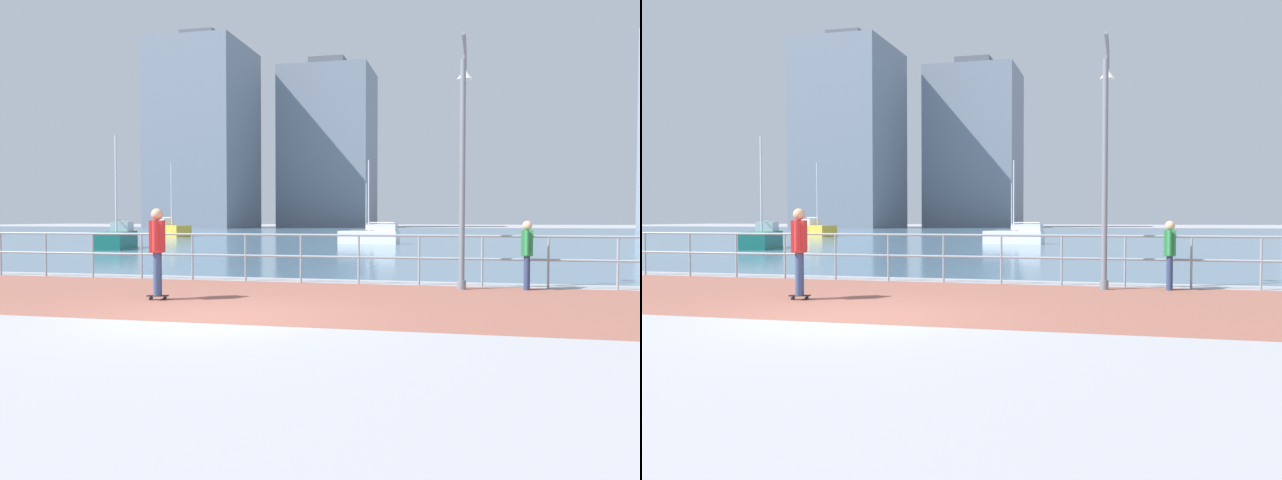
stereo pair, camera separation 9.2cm
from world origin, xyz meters
TOP-DOWN VIEW (x-y plane):
  - ground at (0.00, 40.00)m, footprint 220.00×220.00m
  - brick_paving at (0.00, 2.45)m, footprint 28.00×5.98m
  - harbor_water at (0.00, 50.43)m, footprint 180.00×88.00m
  - waterfront_railing at (-0.00, 5.43)m, footprint 25.25×0.06m
  - lamppost at (3.77, 4.99)m, footprint 0.36×0.82m
  - skateboarder at (-1.77, 1.70)m, footprint 0.41×0.55m
  - bystander at (5.12, 5.08)m, footprint 0.28×0.56m
  - sailboat_navy at (-1.93, 28.52)m, footprint 3.68×1.48m
  - sailboat_white at (-13.55, 19.64)m, footprint 2.45×4.25m
  - sailboat_ivory at (-20.99, 40.23)m, footprint 4.39×3.78m
  - sailboat_red at (-3.83, 38.84)m, footprint 2.83×2.77m
  - tower_brick at (-38.58, 87.00)m, footprint 14.14×15.91m
  - tower_concrete at (-20.87, 100.91)m, footprint 15.61×13.44m

SIDE VIEW (x-z plane):
  - ground at x=0.00m, z-range 0.00..0.00m
  - harbor_water at x=0.00m, z-range 0.00..0.00m
  - brick_paving at x=0.00m, z-range 0.00..0.01m
  - sailboat_red at x=-3.83m, z-range -1.72..2.53m
  - sailboat_navy at x=-1.93m, z-range -2.04..3.00m
  - sailboat_white at x=-13.55m, z-range -2.31..3.40m
  - sailboat_ivory at x=-20.99m, z-range -2.53..3.73m
  - waterfront_railing at x=0.00m, z-range 0.22..1.39m
  - bystander at x=5.12m, z-range 0.12..1.60m
  - skateboarder at x=-1.77m, z-range 0.17..1.90m
  - lamppost at x=3.77m, z-range 0.29..5.82m
  - tower_concrete at x=-20.87m, z-range -0.83..28.93m
  - tower_brick at x=-38.58m, z-range -0.83..30.63m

